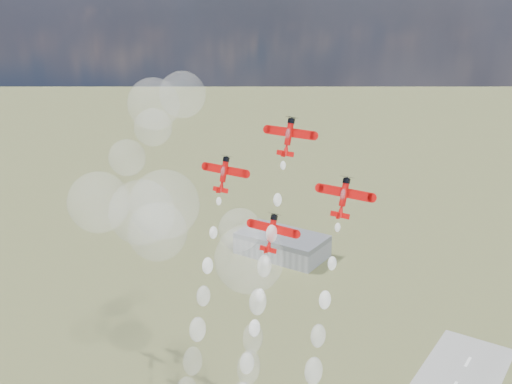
{
  "coord_description": "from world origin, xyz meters",
  "views": [
    {
      "loc": [
        44.34,
        -96.13,
        143.99
      ],
      "look_at": [
        -22.49,
        4.95,
        104.24
      ],
      "focal_mm": 42.0,
      "sensor_mm": 36.0,
      "label": 1
    }
  ],
  "objects": [
    {
      "name": "hangar",
      "position": [
        -120.0,
        180.0,
        6.5
      ],
      "size": [
        50.0,
        28.0,
        13.0
      ],
      "color": "gray",
      "rests_on": "ground"
    },
    {
      "name": "plane_lead",
      "position": [
        -16.49,
        8.06,
        116.62
      ],
      "size": [
        11.25,
        4.75,
        7.78
      ],
      "rotation": [
        1.25,
        0.0,
        0.0
      ],
      "color": "red",
      "rests_on": "ground"
    },
    {
      "name": "plane_left",
      "position": [
        -30.91,
        4.88,
        107.04
      ],
      "size": [
        11.25,
        4.75,
        7.78
      ],
      "rotation": [
        1.25,
        0.0,
        0.0
      ],
      "color": "red",
      "rests_on": "ground"
    },
    {
      "name": "plane_right",
      "position": [
        -2.06,
        4.88,
        107.04
      ],
      "size": [
        11.25,
        4.75,
        7.78
      ],
      "rotation": [
        1.25,
        0.0,
        0.0
      ],
      "color": "red",
      "rests_on": "ground"
    },
    {
      "name": "plane_slot",
      "position": [
        -16.49,
        1.69,
        97.46
      ],
      "size": [
        11.25,
        4.75,
        7.78
      ],
      "rotation": [
        1.25,
        0.0,
        0.0
      ],
      "color": "red",
      "rests_on": "ground"
    },
    {
      "name": "smoke_trail_lead",
      "position": [
        -16.25,
        -6.79,
        72.75
      ],
      "size": [
        5.1,
        19.35,
        50.33
      ],
      "color": "white",
      "rests_on": "plane_lead"
    },
    {
      "name": "smoke_trail_left",
      "position": [
        -30.98,
        -9.78,
        62.71
      ],
      "size": [
        5.44,
        19.18,
        50.96
      ],
      "color": "white",
      "rests_on": "plane_left"
    },
    {
      "name": "drifted_smoke_cloud",
      "position": [
        -68.91,
        25.76,
        87.15
      ],
      "size": [
        66.89,
        34.58,
        56.96
      ],
      "color": "white",
      "rests_on": "ground"
    }
  ]
}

